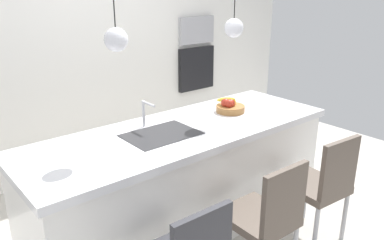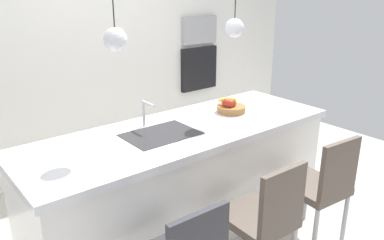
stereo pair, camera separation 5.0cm
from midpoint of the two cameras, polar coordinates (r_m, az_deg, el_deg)
The scene contains 12 objects.
floor at distance 3.59m, azimuth -0.87°, elevation -14.93°, with size 6.60×6.60×0.00m, color #BCB7AD.
back_wall at distance 4.45m, azimuth -14.32°, elevation 9.41°, with size 6.00×0.10×2.60m, color silver.
kitchen_island at distance 3.35m, azimuth -0.91°, elevation -8.47°, with size 2.65×0.91×0.91m.
sink_basin at distance 3.05m, azimuth -4.08°, elevation -2.16°, with size 0.56×0.40×0.02m, color #2D2D30.
faucet at distance 3.17m, azimuth -6.35°, elevation 1.43°, with size 0.02×0.17×0.22m.
fruit_bowl at distance 3.57m, azimuth 6.01°, elevation 1.94°, with size 0.26×0.26×0.15m.
microwave at distance 5.16m, azimuth 1.27°, elevation 12.93°, with size 0.54×0.08×0.34m, color #9E9EA3.
oven at distance 5.24m, azimuth 1.23°, elevation 7.48°, with size 0.56×0.08×0.56m, color black.
chair_middle at distance 2.82m, azimuth 10.95°, elevation -13.47°, with size 0.44×0.48×0.92m.
chair_far at distance 3.29m, azimuth 18.65°, elevation -8.81°, with size 0.46×0.50×0.94m.
pendant_light_left at distance 2.69m, azimuth -10.55°, elevation 11.49°, with size 0.16×0.16×0.76m.
pendant_light_right at distance 3.35m, azimuth 6.63°, elevation 13.17°, with size 0.16×0.16×0.76m.
Camera 2 is at (-1.80, -2.36, 2.02)m, focal length 36.74 mm.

